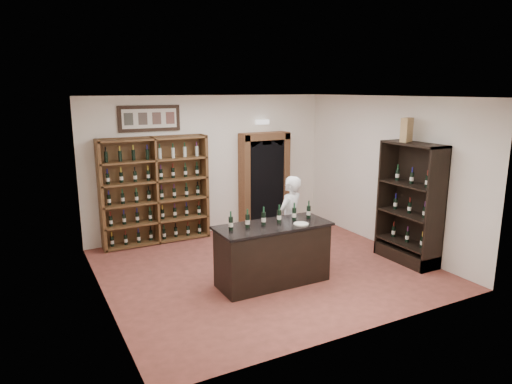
% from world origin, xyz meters
% --- Properties ---
extents(floor, '(5.50, 5.50, 0.00)m').
position_xyz_m(floor, '(0.00, 0.00, 0.00)').
color(floor, '#98483D').
rests_on(floor, ground).
extents(ceiling, '(5.50, 5.50, 0.00)m').
position_xyz_m(ceiling, '(0.00, 0.00, 3.00)').
color(ceiling, white).
rests_on(ceiling, wall_back).
extents(wall_back, '(5.50, 0.04, 3.00)m').
position_xyz_m(wall_back, '(0.00, 2.50, 1.50)').
color(wall_back, white).
rests_on(wall_back, ground).
extents(wall_left, '(0.04, 5.00, 3.00)m').
position_xyz_m(wall_left, '(-2.75, 0.00, 1.50)').
color(wall_left, white).
rests_on(wall_left, ground).
extents(wall_right, '(0.04, 5.00, 3.00)m').
position_xyz_m(wall_right, '(2.75, 0.00, 1.50)').
color(wall_right, white).
rests_on(wall_right, ground).
extents(wine_shelf, '(2.20, 0.38, 2.20)m').
position_xyz_m(wine_shelf, '(-1.30, 2.33, 1.10)').
color(wine_shelf, brown).
rests_on(wine_shelf, ground).
extents(framed_picture, '(1.25, 0.04, 0.52)m').
position_xyz_m(framed_picture, '(-1.30, 2.47, 2.55)').
color(framed_picture, black).
rests_on(framed_picture, wall_back).
extents(arched_doorway, '(1.17, 0.35, 2.17)m').
position_xyz_m(arched_doorway, '(1.25, 2.33, 1.14)').
color(arched_doorway, black).
rests_on(arched_doorway, ground).
extents(emergency_light, '(0.30, 0.10, 0.10)m').
position_xyz_m(emergency_light, '(1.25, 2.42, 2.40)').
color(emergency_light, white).
rests_on(emergency_light, wall_back).
extents(tasting_counter, '(1.88, 0.78, 1.00)m').
position_xyz_m(tasting_counter, '(-0.20, -0.60, 0.49)').
color(tasting_counter, black).
rests_on(tasting_counter, ground).
extents(counter_bottle_0, '(0.07, 0.07, 0.30)m').
position_xyz_m(counter_bottle_0, '(-0.92, -0.55, 1.11)').
color(counter_bottle_0, black).
rests_on(counter_bottle_0, tasting_counter).
extents(counter_bottle_1, '(0.07, 0.07, 0.30)m').
position_xyz_m(counter_bottle_1, '(-0.63, -0.55, 1.11)').
color(counter_bottle_1, black).
rests_on(counter_bottle_1, tasting_counter).
extents(counter_bottle_2, '(0.07, 0.07, 0.30)m').
position_xyz_m(counter_bottle_2, '(-0.34, -0.55, 1.11)').
color(counter_bottle_2, black).
rests_on(counter_bottle_2, tasting_counter).
extents(counter_bottle_3, '(0.07, 0.07, 0.30)m').
position_xyz_m(counter_bottle_3, '(-0.06, -0.55, 1.11)').
color(counter_bottle_3, black).
rests_on(counter_bottle_3, tasting_counter).
extents(counter_bottle_4, '(0.07, 0.07, 0.30)m').
position_xyz_m(counter_bottle_4, '(0.23, -0.55, 1.11)').
color(counter_bottle_4, black).
rests_on(counter_bottle_4, tasting_counter).
extents(counter_bottle_5, '(0.07, 0.07, 0.30)m').
position_xyz_m(counter_bottle_5, '(0.52, -0.55, 1.11)').
color(counter_bottle_5, black).
rests_on(counter_bottle_5, tasting_counter).
extents(side_cabinet, '(0.48, 1.20, 2.20)m').
position_xyz_m(side_cabinet, '(2.52, -0.90, 0.75)').
color(side_cabinet, black).
rests_on(side_cabinet, ground).
extents(shopkeeper, '(0.70, 0.60, 1.62)m').
position_xyz_m(shopkeeper, '(0.54, 0.06, 0.81)').
color(shopkeeper, white).
rests_on(shopkeeper, ground).
extents(plate, '(0.24, 0.24, 0.02)m').
position_xyz_m(plate, '(0.20, -0.81, 1.01)').
color(plate, beige).
rests_on(plate, tasting_counter).
extents(wine_crate, '(0.33, 0.23, 0.43)m').
position_xyz_m(wine_crate, '(2.48, -0.71, 2.41)').
color(wine_crate, tan).
rests_on(wine_crate, side_cabinet).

